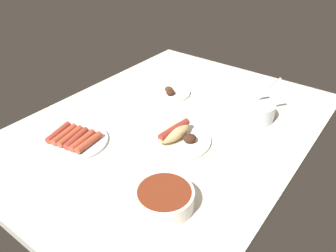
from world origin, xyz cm
name	(u,v)px	position (x,y,z in cm)	size (l,w,h in cm)	color
ground_plane	(169,128)	(0.00, 0.00, -1.50)	(120.00, 90.00, 3.00)	silver
plate_grilled_meat	(168,92)	(18.33, 14.23, 0.72)	(18.61, 18.61, 3.17)	white
bowl_chili	(164,198)	(-31.78, -22.15, 2.81)	(15.34, 15.34, 5.13)	white
plate_hotdog_assembled	(175,136)	(-6.92, -7.49, 1.76)	(24.36, 24.36, 5.61)	white
bowl_coleslaw	(253,109)	(21.84, -21.71, 3.55)	(15.52, 15.52, 16.11)	silver
plate_sausages	(74,140)	(-27.60, 18.40, 1.17)	(22.10, 22.10, 3.28)	white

